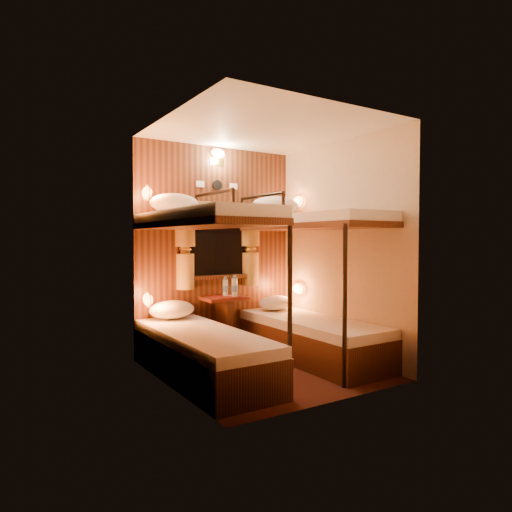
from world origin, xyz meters
TOP-DOWN VIEW (x-y plane):
  - floor at (0.00, 0.00)m, footprint 2.10×2.10m
  - ceiling at (0.00, 0.00)m, footprint 2.10×2.10m
  - wall_back at (0.00, 1.05)m, footprint 2.40×0.00m
  - wall_front at (0.00, -1.05)m, footprint 2.40×0.00m
  - wall_left at (-1.00, 0.00)m, footprint 0.00×2.40m
  - wall_right at (1.00, 0.00)m, footprint 0.00×2.40m
  - back_panel at (0.00, 1.04)m, footprint 2.00×0.03m
  - bunk_left at (-0.65, 0.07)m, footprint 0.72×1.90m
  - bunk_right at (0.65, 0.07)m, footprint 0.72×1.90m
  - window at (0.00, 1.00)m, footprint 1.00×0.12m
  - curtains at (0.00, 0.97)m, footprint 1.10×0.22m
  - back_fixtures at (0.00, 1.00)m, footprint 0.54×0.09m
  - reading_lamps at (-0.00, 0.70)m, footprint 2.00×0.20m
  - table at (0.00, 0.85)m, footprint 0.50×0.34m
  - bottle_left at (0.04, 0.89)m, footprint 0.07×0.07m
  - bottle_right at (0.10, 0.78)m, footprint 0.07×0.07m
  - sachet_a at (0.11, 0.87)m, footprint 0.09×0.08m
  - sachet_b at (0.04, 0.88)m, footprint 0.08×0.07m
  - pillow_lower_left at (-0.65, 0.83)m, footprint 0.50×0.36m
  - pillow_lower_right at (0.65, 0.73)m, footprint 0.45×0.32m
  - pillow_upper_left at (-0.65, 0.74)m, footprint 0.53×0.38m
  - pillow_upper_right at (0.65, 0.75)m, footprint 0.63×0.45m

SIDE VIEW (x-z plane):
  - floor at x=0.00m, z-range 0.00..0.00m
  - table at x=0.00m, z-range 0.09..0.74m
  - pillow_lower_right at x=0.65m, z-range 0.46..0.63m
  - pillow_lower_left at x=-0.65m, z-range 0.46..0.65m
  - bunk_left at x=-0.65m, z-range -0.35..1.47m
  - bunk_right at x=0.65m, z-range -0.35..1.47m
  - sachet_b at x=0.04m, z-range 0.65..0.66m
  - sachet_a at x=0.11m, z-range 0.65..0.66m
  - bottle_left at x=0.04m, z-range 0.63..0.86m
  - bottle_right at x=0.10m, z-range 0.63..0.88m
  - window at x=0.00m, z-range 0.79..1.58m
  - wall_back at x=0.00m, z-range 0.00..2.40m
  - wall_front at x=0.00m, z-range 0.00..2.40m
  - wall_left at x=-1.00m, z-range 0.00..2.40m
  - wall_right at x=1.00m, z-range 0.00..2.40m
  - back_panel at x=0.00m, z-range 0.00..2.40m
  - reading_lamps at x=0.00m, z-range 0.62..1.86m
  - curtains at x=0.00m, z-range 0.76..1.76m
  - pillow_upper_left at x=-0.65m, z-range 1.59..1.79m
  - pillow_upper_right at x=0.65m, z-range 1.59..1.83m
  - back_fixtures at x=0.00m, z-range 2.00..2.49m
  - ceiling at x=0.00m, z-range 2.40..2.40m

